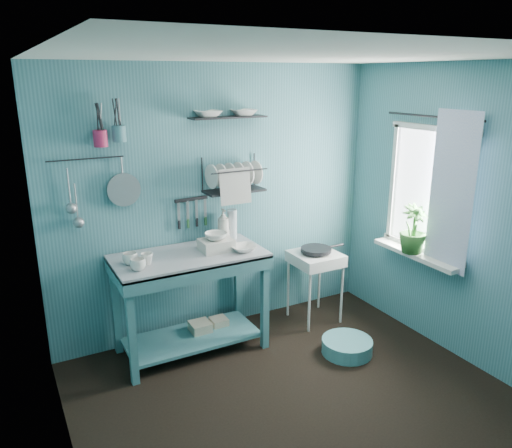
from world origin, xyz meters
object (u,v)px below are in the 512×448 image
water_bottle (232,224)px  potted_plant (413,229)px  mug_left (138,265)px  frying_pan (316,250)px  colander (124,190)px  floor_basin (347,346)px  mug_mid (147,259)px  wash_tub (216,245)px  storage_tin_large (200,333)px  work_counter (191,303)px  mug_right (130,259)px  dish_rack (234,174)px  utensil_cup_magenta (100,138)px  hotplate_stand (315,287)px  storage_tin_small (219,328)px  soap_bottle (223,225)px  utensil_cup_teal (119,134)px

water_bottle → potted_plant: 1.65m
mug_left → potted_plant: potted_plant is taller
potted_plant → frying_pan: bearing=132.1°
colander → floor_basin: 2.38m
mug_mid → wash_tub: bearing=3.6°
frying_pan → storage_tin_large: bearing=176.3°
work_counter → wash_tub: bearing=-13.9°
work_counter → wash_tub: (0.25, -0.02, 0.51)m
water_bottle → mug_right: bearing=-167.8°
wash_tub → water_bottle: (0.27, 0.24, 0.09)m
mug_right → frying_pan: size_ratio=0.41×
mug_mid → dish_rack: size_ratio=0.18×
utensil_cup_magenta → work_counter: bearing=-23.4°
mug_left → floor_basin: 1.98m
mug_left → floor_basin: size_ratio=0.27×
hotplate_stand → frying_pan: (0.00, 0.00, 0.39)m
water_bottle → mug_mid: bearing=-162.7°
dish_rack → utensil_cup_magenta: bearing=175.5°
hotplate_stand → floor_basin: (-0.11, -0.68, -0.29)m
mug_right → floor_basin: size_ratio=0.27×
storage_tin_large → wash_tub: bearing=-25.0°
mug_right → storage_tin_large: mug_right is taller
storage_tin_small → floor_basin: size_ratio=0.44×
soap_bottle → water_bottle: bearing=11.3°
water_bottle → utensil_cup_magenta: size_ratio=2.15×
mug_right → storage_tin_small: bearing=5.7°
mug_left → soap_bottle: 0.97m
mug_mid → mug_right: bearing=153.4°
storage_tin_small → wash_tub: bearing=-116.6°
water_bottle → hotplate_stand: size_ratio=0.39×
mug_left → mug_mid: bearing=45.0°
mug_mid → storage_tin_large: bearing=12.9°
utensil_cup_magenta → mug_mid: bearing=-55.4°
mug_mid → potted_plant: potted_plant is taller
frying_pan → potted_plant: size_ratio=0.67×
potted_plant → storage_tin_large: size_ratio=2.03×
dish_rack → mug_right: bearing=-170.6°
frying_pan → colander: (-1.75, 0.32, 0.72)m
mug_left → hotplate_stand: bearing=4.2°
floor_basin → storage_tin_small: bearing=138.5°
wash_tub → colander: size_ratio=1.00×
frying_pan → dish_rack: bearing=162.8°
mug_right → storage_tin_large: size_ratio=0.56×
frying_pan → colander: bearing=169.7°
work_counter → storage_tin_large: bearing=17.2°
mug_mid → colander: size_ratio=0.36×
water_bottle → storage_tin_large: water_bottle is taller
utensil_cup_magenta → utensil_cup_teal: (0.15, 0.00, 0.03)m
utensil_cup_teal → storage_tin_small: bearing=-13.4°
work_counter → frying_pan: work_counter is taller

